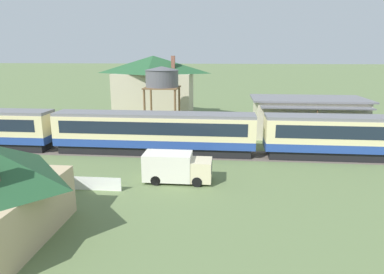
{
  "coord_description": "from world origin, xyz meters",
  "views": [
    {
      "loc": [
        -18.48,
        -34.55,
        10.23
      ],
      "look_at": [
        -21.88,
        0.17,
        1.62
      ],
      "focal_mm": 32.0,
      "sensor_mm": 36.0,
      "label": 1
    }
  ],
  "objects_px": {
    "passenger_train": "(263,133)",
    "delivery_truck_cream": "(176,167)",
    "station_building": "(307,117)",
    "yard_tree_1": "(150,91)",
    "water_tower": "(162,78)",
    "station_house_dark_green_roof": "(154,86)"
  },
  "relations": [
    {
      "from": "passenger_train",
      "to": "station_building",
      "type": "bearing_deg",
      "value": 56.23
    },
    {
      "from": "water_tower",
      "to": "yard_tree_1",
      "type": "relative_size",
      "value": 1.41
    },
    {
      "from": "station_building",
      "to": "water_tower",
      "type": "relative_size",
      "value": 1.65
    },
    {
      "from": "water_tower",
      "to": "yard_tree_1",
      "type": "bearing_deg",
      "value": 110.62
    },
    {
      "from": "station_house_dark_green_roof",
      "to": "delivery_truck_cream",
      "type": "xyz_separation_m",
      "value": [
        7.71,
        -28.74,
        -3.83
      ]
    },
    {
      "from": "station_house_dark_green_roof",
      "to": "yard_tree_1",
      "type": "xyz_separation_m",
      "value": [
        -1.05,
        1.74,
        -1.07
      ]
    },
    {
      "from": "station_building",
      "to": "yard_tree_1",
      "type": "relative_size",
      "value": 2.31
    },
    {
      "from": "delivery_truck_cream",
      "to": "water_tower",
      "type": "bearing_deg",
      "value": 103.36
    },
    {
      "from": "water_tower",
      "to": "passenger_train",
      "type": "bearing_deg",
      "value": -43.51
    },
    {
      "from": "delivery_truck_cream",
      "to": "yard_tree_1",
      "type": "relative_size",
      "value": 0.91
    },
    {
      "from": "water_tower",
      "to": "station_building",
      "type": "bearing_deg",
      "value": -5.96
    },
    {
      "from": "station_house_dark_green_roof",
      "to": "delivery_truck_cream",
      "type": "relative_size",
      "value": 2.39
    },
    {
      "from": "station_building",
      "to": "station_house_dark_green_roof",
      "type": "height_order",
      "value": "station_house_dark_green_roof"
    },
    {
      "from": "passenger_train",
      "to": "yard_tree_1",
      "type": "relative_size",
      "value": 14.17
    },
    {
      "from": "station_house_dark_green_roof",
      "to": "delivery_truck_cream",
      "type": "height_order",
      "value": "station_house_dark_green_roof"
    },
    {
      "from": "passenger_train",
      "to": "delivery_truck_cream",
      "type": "bearing_deg",
      "value": -134.38
    },
    {
      "from": "station_building",
      "to": "yard_tree_1",
      "type": "height_order",
      "value": "yard_tree_1"
    },
    {
      "from": "passenger_train",
      "to": "station_house_dark_green_roof",
      "type": "height_order",
      "value": "station_house_dark_green_roof"
    },
    {
      "from": "delivery_truck_cream",
      "to": "yard_tree_1",
      "type": "height_order",
      "value": "yard_tree_1"
    },
    {
      "from": "station_building",
      "to": "passenger_train",
      "type": "bearing_deg",
      "value": -123.77
    },
    {
      "from": "station_building",
      "to": "delivery_truck_cream",
      "type": "distance_m",
      "value": 22.56
    },
    {
      "from": "delivery_truck_cream",
      "to": "yard_tree_1",
      "type": "bearing_deg",
      "value": 106.04
    }
  ]
}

